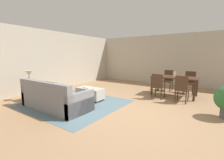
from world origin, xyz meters
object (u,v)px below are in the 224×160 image
at_px(side_table, 30,89).
at_px(couch, 55,99).
at_px(table_lamp, 29,74).
at_px(dining_table, 174,79).
at_px(dining_chair_near_left, 158,85).
at_px(vase_centerpiece, 174,74).
at_px(ottoman_table, 90,93).
at_px(dining_chair_far_right, 190,81).
at_px(book_on_ottoman, 87,87).
at_px(dining_chair_near_right, 182,88).
at_px(dining_chair_far_left, 168,79).

bearing_deg(side_table, couch, -0.79).
xyz_separation_m(table_lamp, dining_table, (4.01, 3.55, -0.29)).
distance_m(side_table, table_lamp, 0.52).
relative_size(dining_chair_near_left, vase_centerpiece, 4.69).
height_order(ottoman_table, dining_chair_far_right, dining_chair_far_right).
relative_size(couch, ottoman_table, 2.24).
height_order(table_lamp, vase_centerpiece, table_lamp).
bearing_deg(couch, dining_chair_far_right, 55.04).
distance_m(couch, dining_chair_near_left, 3.55).
distance_m(table_lamp, book_on_ottoman, 2.05).
bearing_deg(dining_chair_near_left, ottoman_table, -142.55).
bearing_deg(dining_chair_near_right, dining_table, 116.71).
relative_size(dining_chair_far_left, vase_centerpiece, 4.69).
relative_size(couch, dining_table, 1.35).
relative_size(dining_chair_near_right, dining_chair_far_right, 1.00).
xyz_separation_m(ottoman_table, dining_chair_far_right, (2.78, 3.08, 0.28)).
relative_size(table_lamp, dining_chair_far_left, 0.57).
distance_m(couch, vase_centerpiece, 4.44).
bearing_deg(table_lamp, dining_table, 41.52).
xyz_separation_m(couch, table_lamp, (-1.41, 0.02, 0.66)).
bearing_deg(side_table, dining_chair_far_left, 50.89).
bearing_deg(dining_chair_far_left, ottoman_table, -121.24).
relative_size(table_lamp, dining_chair_far_right, 0.57).
xyz_separation_m(couch, book_on_ottoman, (0.16, 1.24, 0.16)).
height_order(side_table, dining_chair_near_right, dining_chair_near_right).
bearing_deg(dining_chair_far_right, book_on_ottoman, -132.79).
bearing_deg(side_table, book_on_ottoman, 37.90).
distance_m(couch, dining_chair_far_right, 5.32).
distance_m(side_table, dining_chair_near_left, 4.55).
distance_m(side_table, book_on_ottoman, 1.99).
relative_size(ottoman_table, dining_table, 0.60).
distance_m(dining_chair_near_right, vase_centerpiece, 1.01).
distance_m(ottoman_table, dining_table, 3.30).
distance_m(couch, side_table, 1.41).
relative_size(couch, dining_chair_far_left, 2.40).
distance_m(couch, ottoman_table, 1.30).
height_order(couch, dining_chair_near_right, dining_chair_near_right).
height_order(couch, book_on_ottoman, couch).
xyz_separation_m(ottoman_table, dining_chair_far_left, (1.89, 3.12, 0.28)).
bearing_deg(vase_centerpiece, table_lamp, -138.39).
bearing_deg(dining_chair_far_left, table_lamp, -129.11).
height_order(dining_chair_far_left, dining_chair_far_right, same).
height_order(dining_chair_far_right, book_on_ottoman, dining_chair_far_right).
xyz_separation_m(side_table, dining_chair_near_left, (3.62, 2.75, 0.09)).
height_order(ottoman_table, vase_centerpiece, vase_centerpiece).
bearing_deg(couch, dining_chair_near_right, 42.04).
xyz_separation_m(dining_chair_near_left, book_on_ottoman, (-2.05, -1.53, -0.07)).
bearing_deg(vase_centerpiece, dining_chair_near_right, -62.61).
height_order(dining_table, dining_chair_far_right, dining_chair_far_right).
distance_m(ottoman_table, side_table, 2.10).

